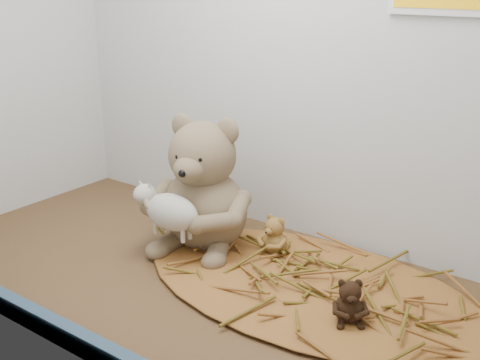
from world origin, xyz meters
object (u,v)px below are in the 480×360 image
Objects in this scene: main_teddy at (204,183)px; mini_teddy_brown at (350,299)px; toy_lamb at (172,212)px; mini_teddy_tan at (275,233)px.

main_teddy is 41.25cm from mini_teddy_brown.
toy_lamb is 2.09× the size of mini_teddy_brown.
mini_teddy_brown is at bearing -0.18° from toy_lamb.
mini_teddy_brown is (38.92, -10.25, -9.03)cm from main_teddy.
main_teddy is at bearing -158.48° from mini_teddy_tan.
mini_teddy_brown is at bearing -23.08° from mini_teddy_tan.
main_teddy is at bearing 90.00° from toy_lamb.
main_teddy reaches higher than mini_teddy_brown.
main_teddy is 3.51× the size of mini_teddy_tan.
main_teddy is 1.79× the size of toy_lamb.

